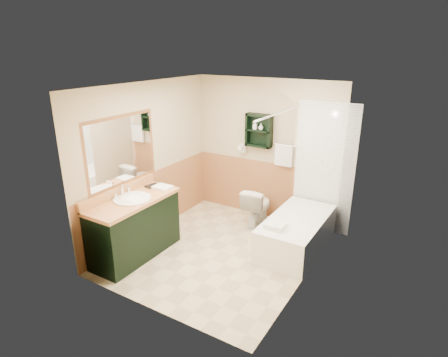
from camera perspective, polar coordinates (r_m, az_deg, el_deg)
floor at (r=5.66m, az=-0.63°, el=-11.04°), size 3.00×3.00×0.00m
back_wall at (r=6.43m, az=6.48°, el=4.32°), size 2.60×0.04×2.40m
left_wall at (r=5.92m, az=-11.63°, el=2.67°), size 0.04×3.00×2.40m
right_wall at (r=4.63m, az=13.35°, el=-2.27°), size 0.04×3.00×2.40m
ceiling at (r=4.89m, az=-0.74°, el=14.16°), size 2.60×3.00×0.04m
wainscot_left at (r=6.13m, az=-10.94°, el=-3.64°), size 2.98×2.98×1.00m
wainscot_back at (r=6.62m, az=6.12°, el=-1.60°), size 2.58×2.58×1.00m
mirror_frame at (r=5.43m, az=-15.34°, el=4.13°), size 1.30×1.30×1.00m
mirror_glass at (r=5.42m, az=-15.31°, el=4.12°), size 1.20×1.20×0.90m
tile_right at (r=5.37m, az=15.35°, el=-1.08°), size 1.50×1.50×2.10m
tile_back at (r=6.10m, az=15.01°, el=1.43°), size 0.95×0.95×2.10m
tile_accent at (r=5.15m, az=16.10°, el=7.82°), size 1.50×1.50×0.10m
wall_shelf at (r=6.29m, az=5.33°, el=7.30°), size 0.45×0.15×0.55m
hair_dryer at (r=6.53m, az=2.95°, el=4.65°), size 0.10×0.24×0.18m
towel_bar at (r=6.20m, az=9.20°, el=5.04°), size 0.40×0.06×0.40m
curtain_rod at (r=5.36m, az=8.49°, el=9.92°), size 0.03×1.60×0.03m
shower_curtain at (r=5.72m, az=8.76°, el=1.74°), size 1.05×1.05×1.70m
vanity at (r=5.52m, az=-13.44°, el=-7.27°), size 0.59×1.39×0.88m
bathtub at (r=5.72m, az=10.97°, el=-8.18°), size 0.75×1.50×0.50m
toilet at (r=6.32m, az=5.09°, el=-4.27°), size 0.42×0.70×0.66m
counter_towel at (r=5.63m, az=-9.35°, el=-1.33°), size 0.26×0.21×0.04m
vanity_book at (r=5.77m, az=-11.37°, el=-0.04°), size 0.15×0.05×0.21m
tub_towel at (r=5.24m, az=7.80°, el=-7.18°), size 0.27×0.22×0.07m
soap_bottle_a at (r=6.30m, az=4.77°, el=7.76°), size 0.08×0.14×0.06m
soap_bottle_b at (r=6.26m, az=5.64°, el=7.74°), size 0.10×0.12×0.08m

